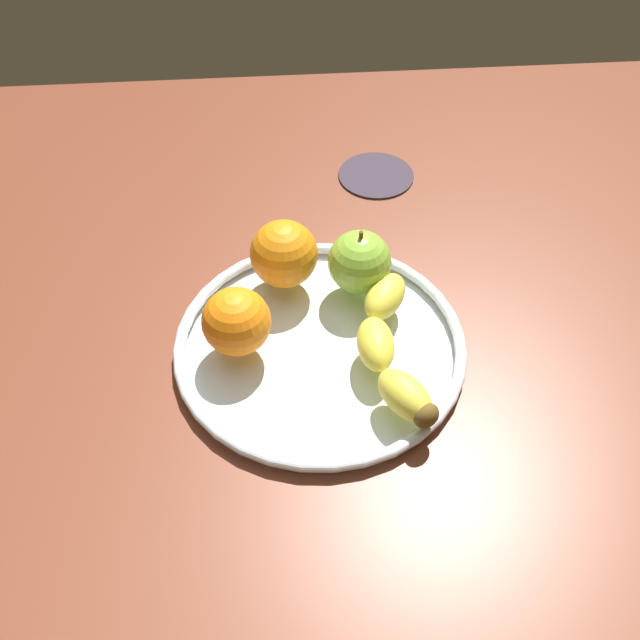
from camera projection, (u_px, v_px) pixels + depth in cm
name	position (u px, v px, depth cm)	size (l,w,h in cm)	color
ground_plane	(320.00, 362.00, 76.45)	(112.32, 112.32, 4.00)	brown
fruit_bowl	(320.00, 345.00, 74.28)	(30.28, 30.28, 1.80)	silver
banana	(390.00, 347.00, 70.58)	(20.46, 7.10, 3.70)	yellow
apple	(360.00, 262.00, 76.35)	(6.89, 6.89, 7.69)	#83B936
orange_back_left	(236.00, 322.00, 70.52)	(6.96, 6.96, 6.96)	orange
orange_front_right	(284.00, 254.00, 76.82)	(7.39, 7.39, 7.39)	orange
ambient_coaster	(376.00, 174.00, 94.70)	(9.98, 9.98, 0.60)	#2F2631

